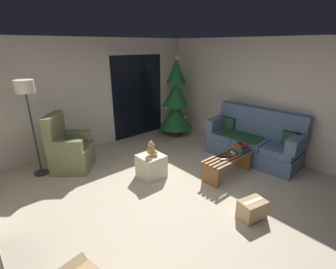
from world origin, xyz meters
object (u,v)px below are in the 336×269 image
(cell_phone, at_px, (241,143))
(ottoman, at_px, (151,166))
(remote_graphite, at_px, (228,155))
(book_stack, at_px, (240,147))
(remote_silver, at_px, (224,159))
(remote_black, at_px, (222,157))
(coffee_table, at_px, (228,163))
(christmas_tree, at_px, (176,102))
(armchair, at_px, (69,150))
(floor_lamp, at_px, (26,96))
(cardboard_box_taped_mid_floor, at_px, (252,209))
(couch, at_px, (253,141))
(teddy_bear_honey, at_px, (151,149))
(remote_white, at_px, (233,153))

(cell_phone, distance_m, ottoman, 1.77)
(remote_graphite, relative_size, book_stack, 0.56)
(cell_phone, bearing_deg, remote_silver, -155.39)
(remote_black, relative_size, ottoman, 0.35)
(coffee_table, height_order, christmas_tree, christmas_tree)
(book_stack, relative_size, ottoman, 0.63)
(cell_phone, xyz_separation_m, armchair, (-2.51, 2.20, -0.15))
(coffee_table, height_order, floor_lamp, floor_lamp)
(remote_graphite, height_order, armchair, armchair)
(ottoman, bearing_deg, cell_phone, -31.46)
(floor_lamp, height_order, cardboard_box_taped_mid_floor, floor_lamp)
(book_stack, bearing_deg, cell_phone, 48.35)
(book_stack, bearing_deg, couch, 9.44)
(remote_black, distance_m, christmas_tree, 2.44)
(coffee_table, distance_m, remote_silver, 0.23)
(coffee_table, distance_m, teddy_bear_honey, 1.45)
(teddy_bear_honey, bearing_deg, couch, -20.51)
(coffee_table, distance_m, remote_white, 0.22)
(remote_graphite, height_order, cardboard_box_taped_mid_floor, remote_graphite)
(cell_phone, relative_size, teddy_bear_honey, 0.50)
(teddy_bear_honey, relative_size, cardboard_box_taped_mid_floor, 0.67)
(armchair, height_order, floor_lamp, floor_lamp)
(remote_silver, xyz_separation_m, book_stack, (0.55, 0.04, 0.07))
(coffee_table, relative_size, remote_graphite, 7.05)
(coffee_table, bearing_deg, remote_black, 153.83)
(christmas_tree, bearing_deg, cell_phone, -99.70)
(coffee_table, xyz_separation_m, ottoman, (-1.10, 0.92, -0.05))
(couch, distance_m, remote_white, 0.88)
(christmas_tree, bearing_deg, remote_white, -104.98)
(remote_graphite, xyz_separation_m, cardboard_box_taped_mid_floor, (-0.74, -0.99, -0.27))
(couch, relative_size, remote_silver, 12.78)
(christmas_tree, bearing_deg, remote_silver, -112.23)
(floor_lamp, bearing_deg, cardboard_box_taped_mid_floor, -60.25)
(remote_graphite, relative_size, remote_silver, 1.00)
(remote_silver, bearing_deg, remote_graphite, -40.01)
(remote_silver, bearing_deg, teddy_bear_honey, 75.24)
(remote_white, height_order, teddy_bear_honey, teddy_bear_honey)
(coffee_table, height_order, remote_white, remote_white)
(book_stack, distance_m, cell_phone, 0.08)
(cell_phone, distance_m, armchair, 3.34)
(floor_lamp, bearing_deg, book_stack, -38.56)
(christmas_tree, height_order, teddy_bear_honey, christmas_tree)
(couch, relative_size, armchair, 1.76)
(book_stack, relative_size, floor_lamp, 0.16)
(remote_white, relative_size, cardboard_box_taped_mid_floor, 0.37)
(couch, bearing_deg, armchair, 146.51)
(remote_graphite, relative_size, ottoman, 0.35)
(remote_graphite, bearing_deg, book_stack, -139.21)
(remote_white, xyz_separation_m, remote_silver, (-0.34, -0.06, 0.00))
(book_stack, distance_m, armchair, 3.34)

